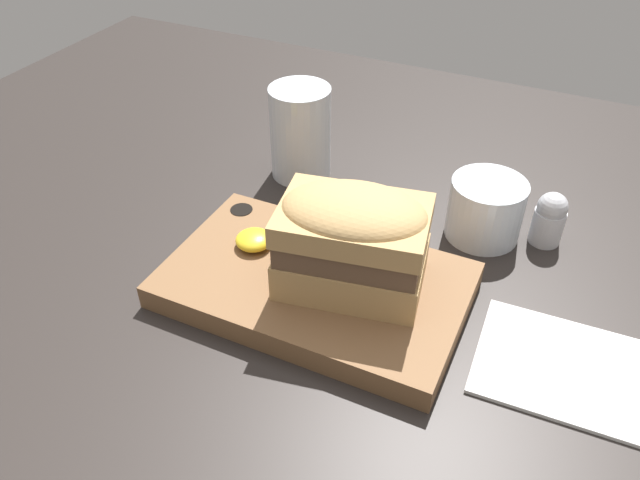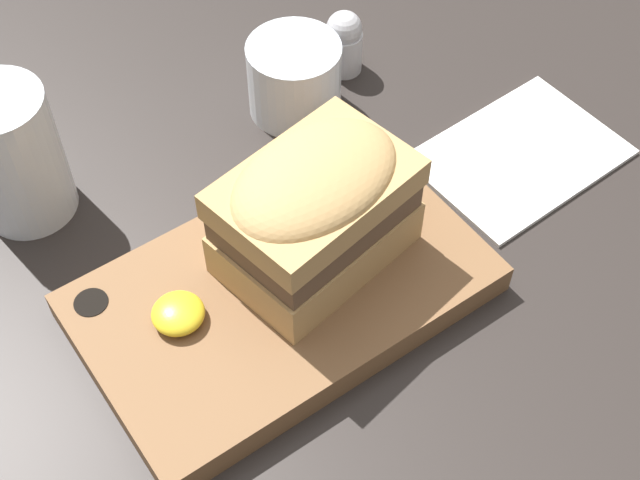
{
  "view_description": "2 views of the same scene",
  "coord_description": "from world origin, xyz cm",
  "px_view_note": "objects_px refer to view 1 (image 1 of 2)",
  "views": [
    {
      "loc": [
        19.02,
        -42.52,
        45.95
      ],
      "look_at": [
        -0.13,
        -1.78,
        10.21
      ],
      "focal_mm": 35.0,
      "sensor_mm": 36.0,
      "label": 1
    },
    {
      "loc": [
        -20.92,
        -33.57,
        58.64
      ],
      "look_at": [
        1.42,
        -1.98,
        9.09
      ],
      "focal_mm": 50.0,
      "sensor_mm": 36.0,
      "label": 2
    }
  ],
  "objects_px": {
    "serving_board": "(314,284)",
    "wine_glass": "(485,212)",
    "water_glass": "(301,138)",
    "napkin": "(574,371)",
    "sandwich": "(352,239)",
    "salt_shaker": "(549,218)"
  },
  "relations": [
    {
      "from": "sandwich",
      "to": "water_glass",
      "type": "xyz_separation_m",
      "value": [
        -0.15,
        0.2,
        -0.03
      ]
    },
    {
      "from": "serving_board",
      "to": "napkin",
      "type": "distance_m",
      "value": 0.25
    },
    {
      "from": "serving_board",
      "to": "salt_shaker",
      "type": "height_order",
      "value": "salt_shaker"
    },
    {
      "from": "water_glass",
      "to": "salt_shaker",
      "type": "height_order",
      "value": "water_glass"
    },
    {
      "from": "serving_board",
      "to": "wine_glass",
      "type": "height_order",
      "value": "wine_glass"
    },
    {
      "from": "salt_shaker",
      "to": "water_glass",
      "type": "bearing_deg",
      "value": 177.79
    },
    {
      "from": "napkin",
      "to": "wine_glass",
      "type": "bearing_deg",
      "value": 126.84
    },
    {
      "from": "serving_board",
      "to": "water_glass",
      "type": "height_order",
      "value": "water_glass"
    },
    {
      "from": "sandwich",
      "to": "water_glass",
      "type": "distance_m",
      "value": 0.25
    },
    {
      "from": "serving_board",
      "to": "sandwich",
      "type": "distance_m",
      "value": 0.08
    },
    {
      "from": "sandwich",
      "to": "wine_glass",
      "type": "bearing_deg",
      "value": 60.81
    },
    {
      "from": "wine_glass",
      "to": "salt_shaker",
      "type": "distance_m",
      "value": 0.07
    },
    {
      "from": "salt_shaker",
      "to": "serving_board",
      "type": "bearing_deg",
      "value": -136.1
    },
    {
      "from": "sandwich",
      "to": "water_glass",
      "type": "bearing_deg",
      "value": 127.83
    },
    {
      "from": "sandwich",
      "to": "napkin",
      "type": "relative_size",
      "value": 0.87
    },
    {
      "from": "serving_board",
      "to": "wine_glass",
      "type": "bearing_deg",
      "value": 52.97
    },
    {
      "from": "water_glass",
      "to": "wine_glass",
      "type": "distance_m",
      "value": 0.25
    },
    {
      "from": "sandwich",
      "to": "salt_shaker",
      "type": "bearing_deg",
      "value": 48.97
    },
    {
      "from": "napkin",
      "to": "salt_shaker",
      "type": "distance_m",
      "value": 0.19
    },
    {
      "from": "serving_board",
      "to": "wine_glass",
      "type": "xyz_separation_m",
      "value": [
        0.13,
        0.17,
        0.02
      ]
    },
    {
      "from": "serving_board",
      "to": "sandwich",
      "type": "xyz_separation_m",
      "value": [
        0.04,
        0.01,
        0.07
      ]
    },
    {
      "from": "sandwich",
      "to": "wine_glass",
      "type": "distance_m",
      "value": 0.2
    }
  ]
}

